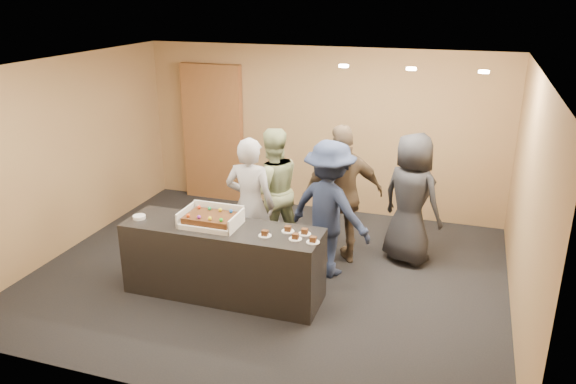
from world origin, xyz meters
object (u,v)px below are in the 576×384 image
object	(u,v)px
plate_stack	(139,217)
person_navy_man	(329,209)
serving_counter	(223,261)
person_brown_extra	(342,196)
person_dark_suit	(411,199)
person_sage_man	(272,190)
person_server_grey	(250,205)
storage_cabinet	(213,133)
cake_box	(212,221)
sheet_cake	(211,218)

from	to	relation	value
plate_stack	person_navy_man	world-z (taller)	person_navy_man
serving_counter	person_brown_extra	world-z (taller)	person_brown_extra
serving_counter	person_dark_suit	size ratio (longest dim) A/B	1.33
serving_counter	person_sage_man	bearing A→B (deg)	84.81
plate_stack	person_server_grey	bearing A→B (deg)	36.84
person_dark_suit	person_server_grey	bearing A→B (deg)	53.18
storage_cabinet	cake_box	world-z (taller)	storage_cabinet
person_server_grey	storage_cabinet	bearing A→B (deg)	-56.18
person_sage_man	person_navy_man	distance (m)	1.06
cake_box	person_sage_man	size ratio (longest dim) A/B	0.38
serving_counter	plate_stack	world-z (taller)	plate_stack
person_sage_man	serving_counter	bearing A→B (deg)	48.24
person_server_grey	person_dark_suit	size ratio (longest dim) A/B	1.00
cake_box	person_sage_man	bearing A→B (deg)	79.44
person_brown_extra	person_sage_man	bearing A→B (deg)	-34.67
sheet_cake	person_brown_extra	distance (m)	1.85
plate_stack	person_brown_extra	world-z (taller)	person_brown_extra
person_sage_man	person_navy_man	bearing A→B (deg)	116.70
person_navy_man	person_brown_extra	distance (m)	0.40
person_navy_man	person_dark_suit	xyz separation A→B (m)	(0.95, 0.70, 0.00)
sheet_cake	person_navy_man	xyz separation A→B (m)	(1.21, 0.94, -0.10)
sheet_cake	plate_stack	world-z (taller)	sheet_cake
serving_counter	person_sage_man	size ratio (longest dim) A/B	1.35
serving_counter	person_navy_man	bearing A→B (deg)	41.23
storage_cabinet	sheet_cake	size ratio (longest dim) A/B	4.07
person_navy_man	person_brown_extra	size ratio (longest dim) A/B	0.94
storage_cabinet	person_sage_man	size ratio (longest dim) A/B	1.33
serving_counter	plate_stack	xyz separation A→B (m)	(-1.06, -0.08, 0.47)
plate_stack	person_dark_suit	xyz separation A→B (m)	(3.08, 1.73, -0.02)
person_server_grey	person_dark_suit	world-z (taller)	person_server_grey
cake_box	plate_stack	world-z (taller)	cake_box
person_server_grey	person_sage_man	world-z (taller)	person_server_grey
serving_counter	person_server_grey	world-z (taller)	person_server_grey
serving_counter	cake_box	size ratio (longest dim) A/B	3.52
storage_cabinet	cake_box	size ratio (longest dim) A/B	3.47
cake_box	person_brown_extra	size ratio (longest dim) A/B	0.36
person_server_grey	person_dark_suit	xyz separation A→B (m)	(1.96, 0.89, -0.00)
person_brown_extra	sheet_cake	bearing A→B (deg)	16.11
plate_stack	person_sage_man	distance (m)	1.91
person_navy_man	serving_counter	bearing A→B (deg)	61.62
person_brown_extra	person_server_grey	bearing A→B (deg)	-1.98
plate_stack	person_navy_man	distance (m)	2.37
sheet_cake	person_sage_man	world-z (taller)	person_sage_man
serving_counter	person_brown_extra	size ratio (longest dim) A/B	1.25
person_server_grey	person_sage_man	xyz separation A→B (m)	(0.06, 0.66, -0.01)
plate_stack	person_server_grey	world-z (taller)	person_server_grey
storage_cabinet	person_server_grey	distance (m)	2.86
serving_counter	person_dark_suit	bearing A→B (deg)	38.97
cake_box	plate_stack	size ratio (longest dim) A/B	4.35
person_server_grey	person_navy_man	distance (m)	1.03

